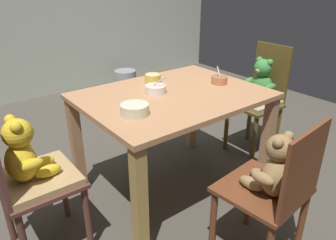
% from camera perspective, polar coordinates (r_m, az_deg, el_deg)
% --- Properties ---
extents(ground_plane, '(5.20, 5.20, 0.04)m').
position_cam_1_polar(ground_plane, '(2.44, 0.74, -12.19)').
color(ground_plane, '#4B463D').
extents(dining_table, '(1.15, 0.87, 0.73)m').
position_cam_1_polar(dining_table, '(2.12, 0.83, 1.65)').
color(dining_table, tan).
rests_on(dining_table, ground_plane).
extents(teddy_chair_near_front, '(0.44, 0.43, 0.84)m').
position_cam_1_polar(teddy_chair_near_front, '(1.69, 18.16, -10.00)').
color(teddy_chair_near_front, brown).
rests_on(teddy_chair_near_front, ground_plane).
extents(teddy_chair_near_right, '(0.37, 0.36, 0.92)m').
position_cam_1_polar(teddy_chair_near_right, '(2.80, 15.78, 4.85)').
color(teddy_chair_near_right, brown).
rests_on(teddy_chair_near_right, ground_plane).
extents(teddy_chair_near_left, '(0.39, 0.40, 0.90)m').
position_cam_1_polar(teddy_chair_near_left, '(1.81, -23.52, -7.73)').
color(teddy_chair_near_left, brown).
rests_on(teddy_chair_near_left, ground_plane).
extents(porridge_bowl_white_center, '(0.13, 0.13, 0.12)m').
position_cam_1_polar(porridge_bowl_white_center, '(2.08, -2.20, 5.49)').
color(porridge_bowl_white_center, white).
rests_on(porridge_bowl_white_center, dining_table).
extents(porridge_bowl_terracotta_near_right, '(0.11, 0.12, 0.11)m').
position_cam_1_polar(porridge_bowl_terracotta_near_right, '(2.29, 9.02, 7.02)').
color(porridge_bowl_terracotta_near_right, '#BD704A').
rests_on(porridge_bowl_terracotta_near_right, dining_table).
extents(porridge_bowl_cream_near_left, '(0.16, 0.16, 0.06)m').
position_cam_1_polar(porridge_bowl_cream_near_left, '(1.76, -5.89, 1.87)').
color(porridge_bowl_cream_near_left, beige).
rests_on(porridge_bowl_cream_near_left, dining_table).
extents(porridge_bowl_yellow_far_center, '(0.11, 0.11, 0.06)m').
position_cam_1_polar(porridge_bowl_yellow_far_center, '(2.27, -2.69, 7.31)').
color(porridge_bowl_yellow_far_center, yellow).
rests_on(porridge_bowl_yellow_far_center, dining_table).
extents(metal_pail, '(0.29, 0.29, 0.24)m').
position_cam_1_polar(metal_pail, '(4.45, -7.47, 7.12)').
color(metal_pail, '#93969B').
rests_on(metal_pail, ground_plane).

